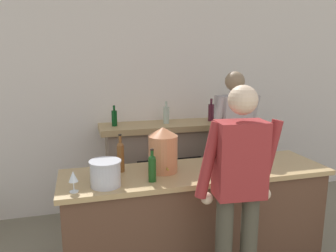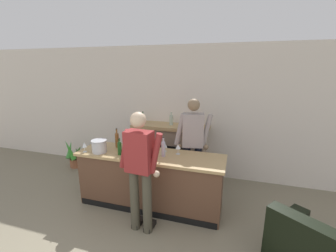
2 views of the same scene
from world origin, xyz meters
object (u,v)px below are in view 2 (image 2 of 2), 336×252
object	(u,v)px
person_customer	(140,168)
wine_glass_front_right	(84,145)
copper_dispenser	(133,140)
wine_glass_mid_counter	(165,145)
wine_bottle_chardonnay_pale	(117,139)
ice_bucket_steel	(99,146)
wine_bottle_port_short	(163,148)
fireplace_stone	(171,150)
potted_plant_corner	(75,156)
person_bartender	(193,144)
wine_bottle_riesling_slim	(120,147)
wine_glass_near_bucket	(178,147)

from	to	relation	value
person_customer	wine_glass_front_right	world-z (taller)	person_customer
copper_dispenser	wine_glass_front_right	world-z (taller)	copper_dispenser
copper_dispenser	wine_glass_mid_counter	bearing A→B (deg)	16.13
wine_bottle_chardonnay_pale	wine_glass_mid_counter	world-z (taller)	wine_bottle_chardonnay_pale
copper_dispenser	wine_glass_front_right	distance (m)	0.82
wine_bottle_chardonnay_pale	ice_bucket_steel	bearing A→B (deg)	-117.32
ice_bucket_steel	wine_glass_mid_counter	xyz separation A→B (m)	(1.03, 0.36, -0.00)
wine_bottle_chardonnay_pale	person_customer	bearing A→B (deg)	-44.60
person_customer	ice_bucket_steel	xyz separation A→B (m)	(-0.93, 0.45, 0.07)
person_customer	wine_bottle_port_short	xyz separation A→B (m)	(0.14, 0.59, 0.11)
fireplace_stone	potted_plant_corner	size ratio (longest dim) A/B	2.31
person_bartender	wine_bottle_port_short	bearing A→B (deg)	-124.06
ice_bucket_steel	wine_bottle_riesling_slim	distance (m)	0.38
wine_bottle_chardonnay_pale	person_bartender	bearing A→B (deg)	16.17
fireplace_stone	wine_glass_near_bucket	world-z (taller)	fireplace_stone
person_bartender	wine_bottle_chardonnay_pale	distance (m)	1.33
wine_bottle_riesling_slim	wine_glass_mid_counter	world-z (taller)	wine_bottle_riesling_slim
potted_plant_corner	wine_glass_mid_counter	xyz separation A→B (m)	(2.48, -0.73, 0.76)
ice_bucket_steel	wine_glass_mid_counter	world-z (taller)	ice_bucket_steel
copper_dispenser	wine_bottle_riesling_slim	world-z (taller)	copper_dispenser
ice_bucket_steel	wine_bottle_port_short	xyz separation A→B (m)	(1.07, 0.14, 0.04)
potted_plant_corner	wine_glass_near_bucket	xyz separation A→B (m)	(2.72, -0.79, 0.78)
person_customer	wine_bottle_riesling_slim	bearing A→B (deg)	140.81
wine_bottle_port_short	wine_glass_near_bucket	size ratio (longest dim) A/B	1.95
person_customer	wine_glass_near_bucket	bearing A→B (deg)	65.39
copper_dispenser	wine_bottle_chardonnay_pale	distance (m)	0.38
fireplace_stone	wine_glass_front_right	distance (m)	1.83
potted_plant_corner	wine_bottle_port_short	size ratio (longest dim) A/B	2.15
fireplace_stone	wine_glass_near_bucket	size ratio (longest dim) A/B	9.67
wine_bottle_riesling_slim	wine_glass_front_right	bearing A→B (deg)	-174.73
potted_plant_corner	wine_bottle_riesling_slim	bearing A→B (deg)	-30.61
wine_glass_front_right	wine_bottle_port_short	bearing A→B (deg)	8.51
wine_glass_mid_counter	wine_glass_front_right	world-z (taller)	wine_glass_front_right
wine_glass_near_bucket	wine_bottle_chardonnay_pale	bearing A→B (deg)	179.36
person_customer	wine_bottle_port_short	world-z (taller)	person_customer
potted_plant_corner	wine_glass_near_bucket	distance (m)	2.94
person_customer	wine_glass_mid_counter	distance (m)	0.81
wine_glass_near_bucket	person_customer	bearing A→B (deg)	-114.61
person_customer	wine_bottle_port_short	distance (m)	0.61
fireplace_stone	wine_bottle_riesling_slim	xyz separation A→B (m)	(-0.47, -1.34, 0.47)
wine_glass_near_bucket	copper_dispenser	bearing A→B (deg)	-173.55
wine_bottle_port_short	wine_glass_mid_counter	distance (m)	0.23
wine_bottle_riesling_slim	wine_bottle_chardonnay_pale	size ratio (longest dim) A/B	0.81
person_bartender	copper_dispenser	xyz separation A→B (m)	(-0.91, -0.47, 0.14)
fireplace_stone	wine_bottle_riesling_slim	bearing A→B (deg)	-109.12
potted_plant_corner	wine_glass_front_right	xyz separation A→B (m)	(1.21, -1.14, 0.77)
potted_plant_corner	person_customer	distance (m)	2.91
potted_plant_corner	wine_bottle_chardonnay_pale	world-z (taller)	wine_bottle_chardonnay_pale
wine_bottle_port_short	wine_glass_mid_counter	bearing A→B (deg)	101.63
fireplace_stone	ice_bucket_steel	xyz separation A→B (m)	(-0.84, -1.34, 0.45)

